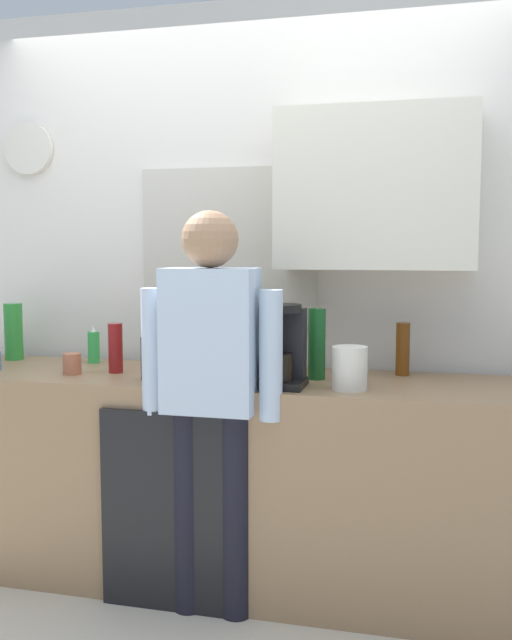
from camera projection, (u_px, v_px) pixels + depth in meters
name	position (u px, v px, depth m)	size (l,w,h in m)	color
ground_plane	(212.00, 612.00, 2.89)	(8.00, 8.00, 0.00)	beige
kitchen_counter	(233.00, 479.00, 3.14)	(2.83, 0.64, 0.91)	#937251
dishwasher_panel	(167.00, 512.00, 2.87)	(0.56, 0.02, 0.81)	black
back_wall_assembly	(270.00, 269.00, 3.42)	(4.43, 0.42, 2.60)	white
coffee_maker	(281.00, 350.00, 2.88)	(0.20, 0.20, 0.33)	black
bottle_green_wine	(317.00, 344.00, 3.02)	(0.07, 0.07, 0.30)	#195923
bottle_olive_oil	(235.00, 347.00, 3.12)	(0.06, 0.06, 0.25)	olive
bottle_red_vinegar	(116.00, 348.00, 3.18)	(0.06, 0.06, 0.22)	maroon
bottle_clear_soda	(14.00, 331.00, 3.56)	(0.09, 0.09, 0.28)	#2D8C33
bottle_amber_beer	(403.00, 349.00, 3.12)	(0.06, 0.06, 0.23)	brown
bottle_dark_sauce	(147.00, 358.00, 3.01)	(0.06, 0.06, 0.18)	black
cup_terracotta_mug	(72.00, 364.00, 3.15)	(0.08, 0.08, 0.09)	#B26647
cup_blue_mug	(173.00, 371.00, 2.94)	(0.08, 0.08, 0.10)	#3351B2
dish_soap	(94.00, 347.00, 3.46)	(0.06, 0.06, 0.18)	green
storage_canister	(350.00, 368.00, 2.80)	(0.14, 0.14, 0.17)	silver
person_at_sink	(211.00, 379.00, 2.80)	(0.57, 0.22, 1.60)	black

